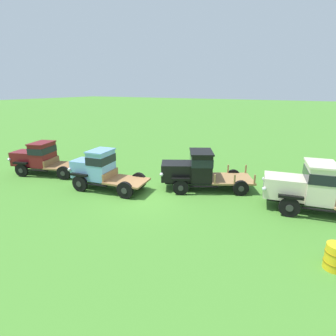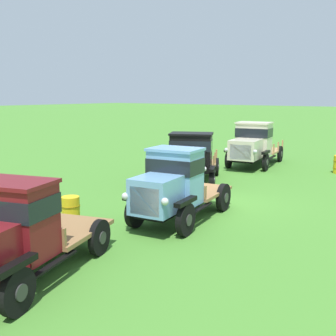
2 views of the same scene
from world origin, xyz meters
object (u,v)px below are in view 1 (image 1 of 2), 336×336
Objects in this scene: vintage_truck_foreground_near at (40,157)px; vintage_truck_far_side at (311,186)px; vintage_truck_second_in_line at (100,169)px; oil_drum_beside_row at (101,166)px; vintage_truck_midrow_center at (197,169)px; oil_drum_near_fence at (335,257)px.

vintage_truck_foreground_near is 0.91× the size of vintage_truck_far_side.
vintage_truck_foreground_near is at bearing 178.60° from vintage_truck_second_in_line.
oil_drum_beside_row is (3.33, 2.08, -0.66)m from vintage_truck_foreground_near.
vintage_truck_second_in_line reaches higher than vintage_truck_midrow_center.
vintage_truck_second_in_line is 3.10m from oil_drum_beside_row.
vintage_truck_midrow_center is at bearing 179.32° from vintage_truck_far_side.
vintage_truck_midrow_center is 5.73m from vintage_truck_far_side.
vintage_truck_far_side is at bearing 13.59° from vintage_truck_second_in_line.
vintage_truck_midrow_center is at bearing 13.71° from vintage_truck_foreground_near.
vintage_truck_midrow_center is 6.87m from oil_drum_beside_row.
vintage_truck_far_side reaches higher than oil_drum_beside_row.
oil_drum_beside_row is 14.00m from oil_drum_near_fence.
oil_drum_near_fence is (13.44, -3.93, -0.01)m from oil_drum_beside_row.
oil_drum_near_fence is at bearing -33.25° from vintage_truck_midrow_center.
oil_drum_near_fence is (0.88, -4.26, -0.79)m from vintage_truck_far_side.
vintage_truck_far_side is 12.59m from oil_drum_beside_row.
vintage_truck_midrow_center is at bearing 3.37° from oil_drum_beside_row.
oil_drum_beside_row is at bearing -178.48° from vintage_truck_far_side.
vintage_truck_far_side is at bearing 8.62° from vintage_truck_foreground_near.
vintage_truck_midrow_center is at bearing 28.63° from vintage_truck_second_in_line.
vintage_truck_foreground_near reaches higher than oil_drum_beside_row.
vintage_truck_foreground_near is at bearing 173.69° from oil_drum_near_fence.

